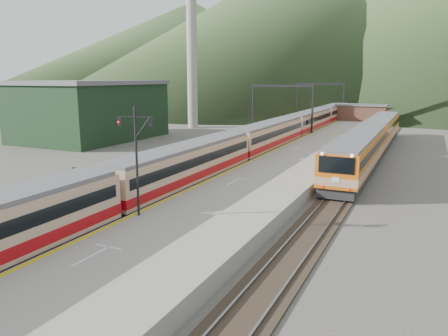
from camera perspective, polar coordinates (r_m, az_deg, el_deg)
The scene contains 16 objects.
track_main at distance 52.02m, azimuth 5.41°, elevation 1.80°, with size 2.60×200.00×0.23m.
track_far at distance 53.88m, azimuth 0.39°, elevation 2.20°, with size 2.60×200.00×0.23m.
track_second at distance 49.44m, azimuth 18.05°, elevation 0.75°, with size 2.60×200.00×0.23m.
platform at distance 48.46m, azimuth 10.86°, elevation 1.43°, with size 8.00×100.00×1.00m, color gray.
gantry_near at distance 66.48m, azimuth 7.58°, elevation 8.68°, with size 9.55×0.25×8.00m.
gantry_far at distance 90.60m, azimuth 12.43°, elevation 9.28°, with size 9.55×0.25×8.00m.
warehouse at distance 67.76m, azimuth -16.97°, elevation 7.26°, with size 14.50×20.50×8.60m.
smokestack at distance 80.70m, azimuth -4.23°, elevation 15.95°, with size 1.80×1.80×30.00m, color #9E998E.
station_shed at distance 87.31m, azimuth 17.50°, elevation 6.96°, with size 9.40×4.40×3.10m.
hill_a at distance 207.45m, azimuth 9.35°, elevation 17.35°, with size 180.00×180.00×60.00m, color #2D4620.
hill_d at distance 284.28m, azimuth -4.00°, elevation 15.39°, with size 200.00×200.00×55.00m, color #2D4620.
main_train at distance 52.71m, azimuth 5.83°, elevation 4.02°, with size 2.86×98.09×3.49m.
second_train at distance 53.18m, azimuth 18.76°, elevation 3.70°, with size 3.12×42.50×3.81m.
signal_mast at distance 25.48m, azimuth -11.40°, elevation 2.37°, with size 2.11×0.81×6.39m.
short_signal_b at distance 46.63m, azimuth -0.89°, elevation 2.45°, with size 0.25×0.21×2.27m.
short_signal_c at distance 35.28m, azimuth -18.98°, elevation -1.21°, with size 0.23×0.17×2.27m.
Camera 1 is at (17.17, -8.30, 8.94)m, focal length 35.00 mm.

